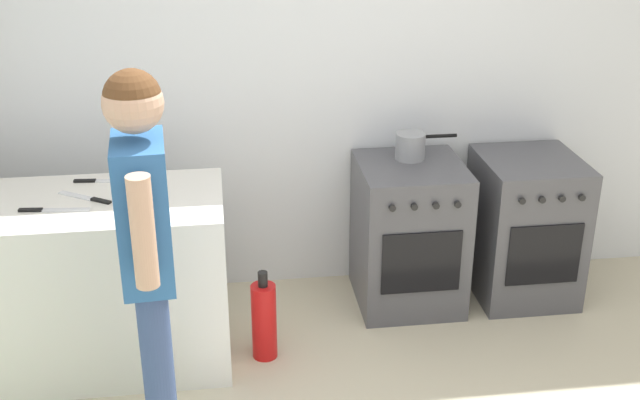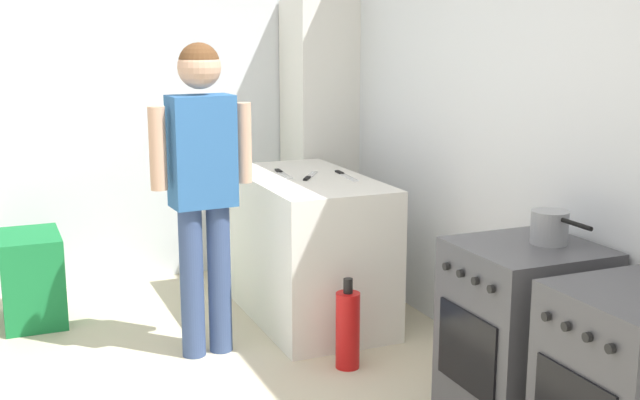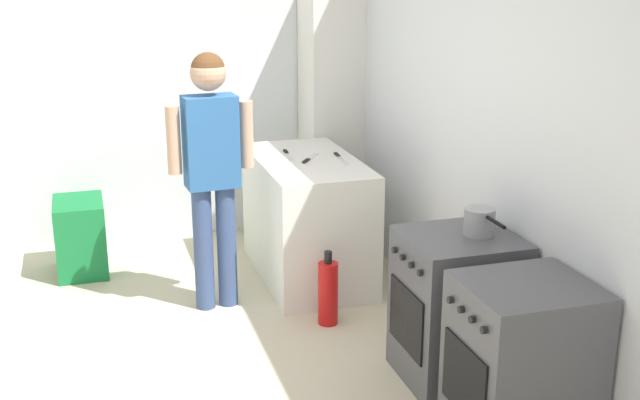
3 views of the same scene
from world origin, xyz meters
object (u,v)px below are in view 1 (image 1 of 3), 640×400
object	(u,v)px
oven_left	(409,234)
knife_bread	(106,181)
knife_chef	(87,198)
fire_extinguisher	(264,320)
person	(146,237)
pot	(411,146)
knife_carving	(51,210)
oven_right	(525,227)

from	to	relation	value
oven_left	knife_bread	size ratio (longest dim) A/B	2.42
knife_chef	fire_extinguisher	xyz separation A→B (m)	(0.83, -0.12, -0.69)
oven_left	person	distance (m)	1.87
pot	fire_extinguisher	bearing A→B (deg)	-146.75
knife_bread	fire_extinguisher	world-z (taller)	knife_bread
pot	knife_carving	xyz separation A→B (m)	(-1.86, -0.58, -0.02)
pot	knife_bread	xyz separation A→B (m)	(-1.65, -0.25, -0.02)
oven_right	knife_chef	xyz separation A→B (m)	(-2.40, -0.36, 0.48)
knife_bread	knife_carving	bearing A→B (deg)	-122.40
oven_right	fire_extinguisher	world-z (taller)	oven_right
person	fire_extinguisher	bearing A→B (deg)	52.79
knife_bread	person	bearing A→B (deg)	-74.12
oven_right	knife_bread	xyz separation A→B (m)	(-2.33, -0.15, 0.48)
knife_chef	oven_left	bearing A→B (deg)	11.87
oven_left	fire_extinguisher	distance (m)	1.01
pot	oven_left	bearing A→B (deg)	-97.60
oven_left	fire_extinguisher	size ratio (longest dim) A/B	1.70
knife_bread	knife_chef	bearing A→B (deg)	-107.09
oven_right	knife_carving	xyz separation A→B (m)	(-2.54, -0.48, 0.48)
oven_right	pot	distance (m)	0.85
person	oven_right	bearing A→B (deg)	28.64
knife_chef	fire_extinguisher	size ratio (longest dim) A/B	0.55
knife_chef	knife_bread	xyz separation A→B (m)	(0.07, 0.21, -0.00)
knife_bread	fire_extinguisher	distance (m)	1.08
oven_right	person	distance (m)	2.42
knife_carving	person	size ratio (longest dim) A/B	0.19
oven_left	knife_bread	bearing A→B (deg)	-174.92
knife_chef	person	distance (m)	0.85
knife_carving	knife_chef	xyz separation A→B (m)	(0.15, 0.12, 0.00)
fire_extinguisher	knife_carving	bearing A→B (deg)	-179.86
pot	knife_bread	distance (m)	1.67
oven_left	pot	world-z (taller)	pot
oven_right	person	bearing A→B (deg)	-151.36
oven_left	person	size ratio (longest dim) A/B	0.49
knife_carving	knife_bread	world-z (taller)	same
knife_bread	fire_extinguisher	size ratio (longest dim) A/B	0.70
oven_left	oven_right	size ratio (longest dim) A/B	1.00
knife_chef	person	world-z (taller)	person
fire_extinguisher	person	bearing A→B (deg)	-127.21
oven_right	knife_bread	size ratio (longest dim) A/B	2.42
pot	fire_extinguisher	size ratio (longest dim) A/B	0.70
fire_extinguisher	knife_bread	bearing A→B (deg)	156.56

